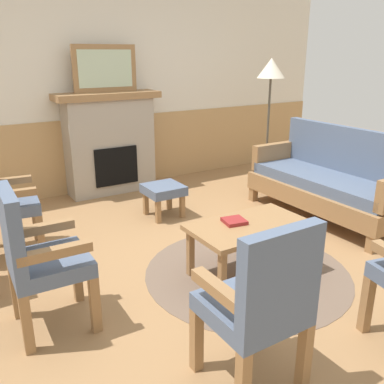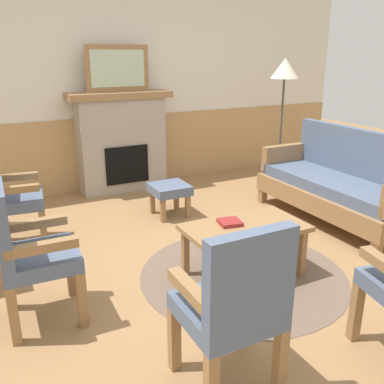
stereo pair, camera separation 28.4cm
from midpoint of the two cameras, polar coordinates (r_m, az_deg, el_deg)
ground_plane at (r=3.72m, az=0.67°, el=-9.56°), size 14.00×14.00×0.00m
wall_back at (r=5.66m, az=-13.94°, el=13.52°), size 7.20×0.14×2.70m
fireplace at (r=5.52m, az=-12.59°, el=6.59°), size 1.30×0.44×1.28m
framed_picture at (r=5.41m, az=-13.28°, el=16.02°), size 0.80×0.04×0.56m
couch at (r=4.78m, az=16.53°, el=1.27°), size 0.70×1.80×0.98m
coffee_table at (r=3.40m, az=5.39°, el=-5.21°), size 0.96×0.56×0.44m
round_rug at (r=3.57m, az=5.21°, el=-10.84°), size 1.70×1.70×0.01m
book_on_table at (r=3.39m, az=3.38°, el=-4.00°), size 0.20×0.20×0.03m
footstool at (r=4.64m, az=-5.63°, el=0.02°), size 0.40×0.40×0.36m
armchair_near_fireplace at (r=2.89m, az=-23.02°, el=-7.81°), size 0.49×0.49×0.98m
armchair_by_window_left at (r=4.10m, az=-26.52°, el=-0.69°), size 0.53×0.53×0.98m
armchair_front_left at (r=2.23m, az=5.63°, el=-14.50°), size 0.48×0.48×0.98m
floor_lamp_by_couch at (r=5.69m, az=9.22°, el=15.25°), size 0.36×0.36×1.68m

